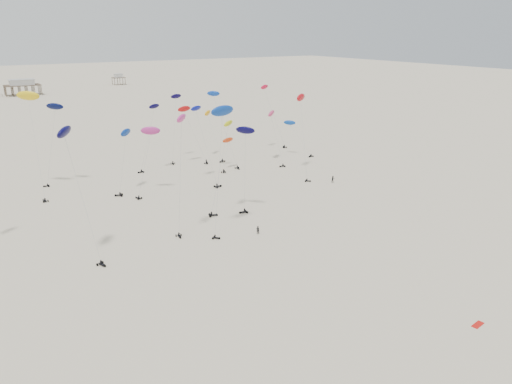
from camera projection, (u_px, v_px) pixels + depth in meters
ground_plane at (107, 134)px, 197.09m from camera, size 900.00×900.00×0.00m
pavilion_main at (23, 88)px, 312.03m from camera, size 21.00×13.00×9.80m
pavilion_small at (119, 80)px, 371.50m from camera, size 9.00×7.00×8.00m
rig_0 at (181, 147)px, 95.78m from camera, size 5.03×4.74×24.34m
rig_1 at (271, 106)px, 169.01m from camera, size 9.64×5.61×22.06m
rig_2 at (295, 132)px, 161.87m from camera, size 6.78×9.78×12.29m
rig_3 at (175, 115)px, 154.82m from camera, size 8.18×9.94×20.91m
rig_4 at (70, 153)px, 84.87m from camera, size 5.68×10.64×24.17m
rig_5 at (227, 149)px, 145.67m from camera, size 6.90×6.40×9.60m
rig_6 at (301, 106)px, 140.88m from camera, size 9.40×14.95×23.67m
rig_7 at (204, 137)px, 131.67m from camera, size 4.24×12.68×20.97m
rig_8 at (149, 141)px, 123.32m from camera, size 9.33×7.77×16.96m
rig_9 at (54, 116)px, 128.61m from camera, size 8.13×4.93×21.73m
rig_10 at (273, 121)px, 153.19m from camera, size 5.39×12.44×16.75m
rig_11 at (222, 160)px, 108.87m from camera, size 8.31×4.19×20.92m
rig_12 at (211, 126)px, 158.33m from camera, size 4.26×13.30×16.07m
rig_13 at (245, 151)px, 109.85m from camera, size 4.89×5.03×19.54m
rig_14 at (222, 123)px, 96.93m from camera, size 8.13×6.89×25.70m
rig_15 at (29, 104)px, 123.90m from camera, size 6.45×18.06×26.60m
rig_17 at (124, 147)px, 124.62m from camera, size 7.71×7.81×15.93m
rig_18 at (150, 126)px, 142.45m from camera, size 8.86×3.60×19.50m
rig_19 at (222, 119)px, 143.55m from camera, size 7.99×6.70×22.99m
rig_20 at (188, 118)px, 150.58m from camera, size 8.04×7.26×17.82m
spectator_0 at (258, 234)px, 100.98m from camera, size 0.88×0.80×2.00m
spectator_1 at (333, 182)px, 134.76m from camera, size 1.13×0.76×2.17m
spectator_3 at (206, 164)px, 152.74m from camera, size 0.83×0.73×1.89m
grounded_kite_a at (478, 325)px, 69.87m from camera, size 2.32×1.26×0.08m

